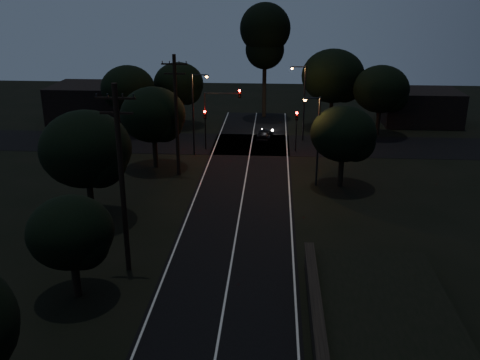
{
  "coord_description": "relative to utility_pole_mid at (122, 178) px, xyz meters",
  "views": [
    {
      "loc": [
        2.43,
        -12.43,
        15.73
      ],
      "look_at": [
        0.0,
        24.0,
        2.5
      ],
      "focal_mm": 40.0,
      "sensor_mm": 36.0,
      "label": 1
    }
  ],
  "objects": [
    {
      "name": "streetlight_a",
      "position": [
        0.69,
        23.0,
        -1.1
      ],
      "size": [
        1.66,
        0.26,
        8.0
      ],
      "color": "black",
      "rests_on": "ground"
    },
    {
      "name": "tree_far_w",
      "position": [
        -7.79,
        30.88,
        -0.79
      ],
      "size": [
        5.97,
        5.97,
        7.61
      ],
      "color": "black",
      "rests_on": "ground"
    },
    {
      "name": "streetlight_b",
      "position": [
        11.31,
        29.0,
        -1.1
      ],
      "size": [
        1.66,
        0.26,
        8.0
      ],
      "color": "black",
      "rests_on": "ground"
    },
    {
      "name": "signal_left",
      "position": [
        1.4,
        24.99,
        -2.9
      ],
      "size": [
        0.28,
        0.35,
        4.1
      ],
      "color": "black",
      "rests_on": "ground"
    },
    {
      "name": "tree_far_e",
      "position": [
        20.22,
        31.88,
        -0.72
      ],
      "size": [
        6.11,
        6.11,
        7.75
      ],
      "color": "black",
      "rests_on": "ground"
    },
    {
      "name": "signal_right",
      "position": [
        10.6,
        24.99,
        -2.9
      ],
      "size": [
        0.28,
        0.35,
        4.1
      ],
      "color": "black",
      "rests_on": "ground"
    },
    {
      "name": "tree_left_b",
      "position": [
        -1.84,
        -3.09,
        -2.06
      ],
      "size": [
        4.47,
        4.47,
        5.69
      ],
      "color": "black",
      "rests_on": "ground"
    },
    {
      "name": "road_surface",
      "position": [
        6.0,
        16.12,
        -5.73
      ],
      "size": [
        60.0,
        70.0,
        0.03
      ],
      "color": "black",
      "rests_on": "ground"
    },
    {
      "name": "tall_pine",
      "position": [
        7.0,
        40.0,
        4.38
      ],
      "size": [
        6.18,
        6.18,
        14.04
      ],
      "color": "black",
      "rests_on": "ground"
    },
    {
      "name": "tree_left_d",
      "position": [
        -2.29,
        18.88,
        -0.93
      ],
      "size": [
        5.85,
        5.85,
        7.42
      ],
      "color": "black",
      "rests_on": "ground"
    },
    {
      "name": "tree_left_c",
      "position": [
        -4.28,
        6.87,
        -0.62
      ],
      "size": [
        6.27,
        6.27,
        7.92
      ],
      "color": "black",
      "rests_on": "ground"
    },
    {
      "name": "utility_pole_mid",
      "position": [
        0.0,
        0.0,
        0.0
      ],
      "size": [
        2.2,
        0.3,
        11.0
      ],
      "color": "black",
      "rests_on": "ground"
    },
    {
      "name": "tree_far_nw",
      "position": [
        -2.79,
        34.88,
        -0.91
      ],
      "size": [
        5.89,
        5.89,
        7.46
      ],
      "color": "black",
      "rests_on": "ground"
    },
    {
      "name": "building_right",
      "position": [
        26.0,
        38.0,
        -3.74
      ],
      "size": [
        9.0,
        7.0,
        4.0
      ],
      "primitive_type": "cube",
      "color": "black",
      "rests_on": "ground"
    },
    {
      "name": "streetlight_c",
      "position": [
        11.83,
        15.0,
        -1.39
      ],
      "size": [
        1.46,
        0.26,
        7.5
      ],
      "color": "black",
      "rests_on": "ground"
    },
    {
      "name": "signal_mast",
      "position": [
        3.09,
        24.99,
        -1.4
      ],
      "size": [
        3.7,
        0.35,
        6.25
      ],
      "color": "black",
      "rests_on": "ground"
    },
    {
      "name": "tree_far_ne",
      "position": [
        15.26,
        34.85,
        0.18
      ],
      "size": [
        7.22,
        7.22,
        9.14
      ],
      "color": "black",
      "rests_on": "ground"
    },
    {
      "name": "car",
      "position": [
        7.35,
        29.01,
        -5.11
      ],
      "size": [
        1.98,
        3.85,
        1.25
      ],
      "primitive_type": "imported",
      "rotation": [
        0.0,
        0.0,
        3.0
      ],
      "color": "black",
      "rests_on": "ground"
    },
    {
      "name": "building_left",
      "position": [
        -14.0,
        37.0,
        -3.54
      ],
      "size": [
        10.0,
        8.0,
        4.4
      ],
      "primitive_type": "cube",
      "color": "black",
      "rests_on": "ground"
    },
    {
      "name": "utility_pole_far",
      "position": [
        0.0,
        17.0,
        -0.25
      ],
      "size": [
        2.2,
        0.3,
        10.5
      ],
      "color": "black",
      "rests_on": "ground"
    },
    {
      "name": "tree_right_a",
      "position": [
        14.19,
        14.89,
        -1.33
      ],
      "size": [
        5.35,
        5.35,
        6.8
      ],
      "color": "black",
      "rests_on": "ground"
    }
  ]
}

